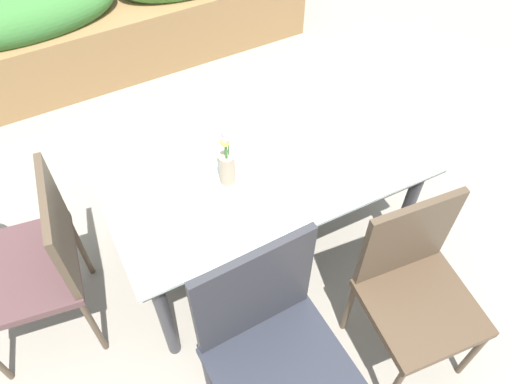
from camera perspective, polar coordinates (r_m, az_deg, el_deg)
name	(u,v)px	position (r m, az deg, el deg)	size (l,w,h in m)	color
ground_plane	(239,232)	(2.93, -1.87, -4.33)	(12.00, 12.00, 0.00)	gray
dining_table	(256,159)	(2.40, 0.00, 3.63)	(1.42, 0.96, 0.71)	silver
chair_end_left	(35,260)	(2.39, -22.78, -6.76)	(0.53, 0.53, 0.91)	#523638
chair_near_left	(273,346)	(2.03, 1.81, -16.25)	(0.52, 0.52, 0.99)	#272A34
chair_near_right	(415,284)	(2.28, 16.78, -9.50)	(0.47, 0.47, 0.89)	#4E3B2A
flower_vase	(227,161)	(2.14, -3.18, 3.33)	(0.07, 0.07, 0.30)	tan
planter_box	(123,16)	(3.84, -14.22, 17.92)	(2.58, 0.52, 0.79)	olive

